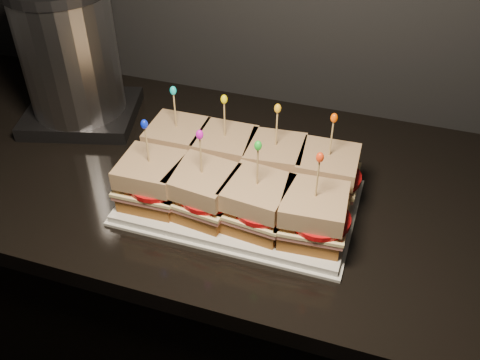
% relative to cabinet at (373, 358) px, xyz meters
% --- Properties ---
extents(cabinet, '(2.42, 0.59, 0.84)m').
position_rel_cabinet_xyz_m(cabinet, '(0.00, 0.00, 0.00)').
color(cabinet, black).
rests_on(cabinet, ground).
extents(granite_slab, '(2.46, 0.63, 0.04)m').
position_rel_cabinet_xyz_m(granite_slab, '(0.00, 0.00, 0.44)').
color(granite_slab, black).
rests_on(granite_slab, cabinet).
extents(platter, '(0.40, 0.25, 0.02)m').
position_rel_cabinet_xyz_m(platter, '(-0.30, -0.07, 0.47)').
color(platter, silver).
rests_on(platter, granite_slab).
extents(platter_rim, '(0.41, 0.26, 0.01)m').
position_rel_cabinet_xyz_m(platter_rim, '(-0.30, -0.07, 0.46)').
color(platter_rim, silver).
rests_on(platter_rim, granite_slab).
extents(sandwich_0_bread_bot, '(0.10, 0.10, 0.03)m').
position_rel_cabinet_xyz_m(sandwich_0_bread_bot, '(-0.45, -0.02, 0.49)').
color(sandwich_0_bread_bot, brown).
rests_on(sandwich_0_bread_bot, platter).
extents(sandwich_0_ham, '(0.11, 0.11, 0.01)m').
position_rel_cabinet_xyz_m(sandwich_0_ham, '(-0.45, -0.02, 0.51)').
color(sandwich_0_ham, '#B36960').
rests_on(sandwich_0_ham, sandwich_0_bread_bot).
extents(sandwich_0_cheese, '(0.11, 0.11, 0.01)m').
position_rel_cabinet_xyz_m(sandwich_0_cheese, '(-0.45, -0.02, 0.51)').
color(sandwich_0_cheese, '#FFE79B').
rests_on(sandwich_0_cheese, sandwich_0_ham).
extents(sandwich_0_tomato, '(0.10, 0.10, 0.01)m').
position_rel_cabinet_xyz_m(sandwich_0_tomato, '(-0.43, -0.02, 0.52)').
color(sandwich_0_tomato, red).
rests_on(sandwich_0_tomato, sandwich_0_cheese).
extents(sandwich_0_bread_top, '(0.10, 0.10, 0.03)m').
position_rel_cabinet_xyz_m(sandwich_0_bread_top, '(-0.45, -0.02, 0.54)').
color(sandwich_0_bread_top, brown).
rests_on(sandwich_0_bread_top, sandwich_0_tomato).
extents(sandwich_0_pick, '(0.00, 0.00, 0.09)m').
position_rel_cabinet_xyz_m(sandwich_0_pick, '(-0.45, -0.02, 0.59)').
color(sandwich_0_pick, tan).
rests_on(sandwich_0_pick, sandwich_0_bread_top).
extents(sandwich_0_frill, '(0.01, 0.01, 0.02)m').
position_rel_cabinet_xyz_m(sandwich_0_frill, '(-0.45, -0.02, 0.63)').
color(sandwich_0_frill, '#0CBCBD').
rests_on(sandwich_0_frill, sandwich_0_pick).
extents(sandwich_1_bread_bot, '(0.10, 0.10, 0.03)m').
position_rel_cabinet_xyz_m(sandwich_1_bread_bot, '(-0.35, -0.02, 0.49)').
color(sandwich_1_bread_bot, brown).
rests_on(sandwich_1_bread_bot, platter).
extents(sandwich_1_ham, '(0.11, 0.11, 0.01)m').
position_rel_cabinet_xyz_m(sandwich_1_ham, '(-0.35, -0.02, 0.51)').
color(sandwich_1_ham, '#B36960').
rests_on(sandwich_1_ham, sandwich_1_bread_bot).
extents(sandwich_1_cheese, '(0.11, 0.11, 0.01)m').
position_rel_cabinet_xyz_m(sandwich_1_cheese, '(-0.35, -0.02, 0.51)').
color(sandwich_1_cheese, '#FFE79B').
rests_on(sandwich_1_cheese, sandwich_1_ham).
extents(sandwich_1_tomato, '(0.10, 0.10, 0.01)m').
position_rel_cabinet_xyz_m(sandwich_1_tomato, '(-0.34, -0.02, 0.52)').
color(sandwich_1_tomato, red).
rests_on(sandwich_1_tomato, sandwich_1_cheese).
extents(sandwich_1_bread_top, '(0.10, 0.10, 0.03)m').
position_rel_cabinet_xyz_m(sandwich_1_bread_top, '(-0.35, -0.02, 0.54)').
color(sandwich_1_bread_top, brown).
rests_on(sandwich_1_bread_top, sandwich_1_tomato).
extents(sandwich_1_pick, '(0.00, 0.00, 0.09)m').
position_rel_cabinet_xyz_m(sandwich_1_pick, '(-0.35, -0.02, 0.59)').
color(sandwich_1_pick, tan).
rests_on(sandwich_1_pick, sandwich_1_bread_top).
extents(sandwich_1_frill, '(0.01, 0.01, 0.02)m').
position_rel_cabinet_xyz_m(sandwich_1_frill, '(-0.35, -0.02, 0.63)').
color(sandwich_1_frill, yellow).
rests_on(sandwich_1_frill, sandwich_1_pick).
extents(sandwich_2_bread_bot, '(0.11, 0.11, 0.03)m').
position_rel_cabinet_xyz_m(sandwich_2_bread_bot, '(-0.26, -0.02, 0.49)').
color(sandwich_2_bread_bot, brown).
rests_on(sandwich_2_bread_bot, platter).
extents(sandwich_2_ham, '(0.12, 0.11, 0.01)m').
position_rel_cabinet_xyz_m(sandwich_2_ham, '(-0.26, -0.02, 0.51)').
color(sandwich_2_ham, '#B36960').
rests_on(sandwich_2_ham, sandwich_2_bread_bot).
extents(sandwich_2_cheese, '(0.12, 0.12, 0.01)m').
position_rel_cabinet_xyz_m(sandwich_2_cheese, '(-0.26, -0.02, 0.51)').
color(sandwich_2_cheese, '#FFE79B').
rests_on(sandwich_2_cheese, sandwich_2_ham).
extents(sandwich_2_tomato, '(0.10, 0.10, 0.01)m').
position_rel_cabinet_xyz_m(sandwich_2_tomato, '(-0.24, -0.02, 0.52)').
color(sandwich_2_tomato, red).
rests_on(sandwich_2_tomato, sandwich_2_cheese).
extents(sandwich_2_bread_top, '(0.11, 0.11, 0.03)m').
position_rel_cabinet_xyz_m(sandwich_2_bread_top, '(-0.26, -0.02, 0.54)').
color(sandwich_2_bread_top, brown).
rests_on(sandwich_2_bread_top, sandwich_2_tomato).
extents(sandwich_2_pick, '(0.00, 0.00, 0.09)m').
position_rel_cabinet_xyz_m(sandwich_2_pick, '(-0.26, -0.02, 0.59)').
color(sandwich_2_pick, tan).
rests_on(sandwich_2_pick, sandwich_2_bread_top).
extents(sandwich_2_frill, '(0.01, 0.01, 0.02)m').
position_rel_cabinet_xyz_m(sandwich_2_frill, '(-0.26, -0.02, 0.63)').
color(sandwich_2_frill, '#F1AB18').
rests_on(sandwich_2_frill, sandwich_2_pick).
extents(sandwich_3_bread_bot, '(0.10, 0.10, 0.03)m').
position_rel_cabinet_xyz_m(sandwich_3_bread_bot, '(-0.16, -0.02, 0.49)').
color(sandwich_3_bread_bot, brown).
rests_on(sandwich_3_bread_bot, platter).
extents(sandwich_3_ham, '(0.11, 0.11, 0.01)m').
position_rel_cabinet_xyz_m(sandwich_3_ham, '(-0.16, -0.02, 0.51)').
color(sandwich_3_ham, '#B36960').
rests_on(sandwich_3_ham, sandwich_3_bread_bot).
extents(sandwich_3_cheese, '(0.11, 0.11, 0.01)m').
position_rel_cabinet_xyz_m(sandwich_3_cheese, '(-0.16, -0.02, 0.51)').
color(sandwich_3_cheese, '#FFE79B').
rests_on(sandwich_3_cheese, sandwich_3_ham).
extents(sandwich_3_tomato, '(0.10, 0.10, 0.01)m').
position_rel_cabinet_xyz_m(sandwich_3_tomato, '(-0.15, -0.02, 0.52)').
color(sandwich_3_tomato, red).
rests_on(sandwich_3_tomato, sandwich_3_cheese).
extents(sandwich_3_bread_top, '(0.10, 0.10, 0.03)m').
position_rel_cabinet_xyz_m(sandwich_3_bread_top, '(-0.16, -0.02, 0.54)').
color(sandwich_3_bread_top, brown).
rests_on(sandwich_3_bread_top, sandwich_3_tomato).
extents(sandwich_3_pick, '(0.00, 0.00, 0.09)m').
position_rel_cabinet_xyz_m(sandwich_3_pick, '(-0.16, -0.02, 0.59)').
color(sandwich_3_pick, tan).
rests_on(sandwich_3_pick, sandwich_3_bread_top).
extents(sandwich_3_frill, '(0.01, 0.01, 0.02)m').
position_rel_cabinet_xyz_m(sandwich_3_frill, '(-0.16, -0.02, 0.63)').
color(sandwich_3_frill, '#F64E03').
rests_on(sandwich_3_frill, sandwich_3_pick).
extents(sandwich_4_bread_bot, '(0.10, 0.10, 0.03)m').
position_rel_cabinet_xyz_m(sandwich_4_bread_bot, '(-0.45, -0.13, 0.49)').
color(sandwich_4_bread_bot, brown).
rests_on(sandwich_4_bread_bot, platter).
extents(sandwich_4_ham, '(0.11, 0.11, 0.01)m').
position_rel_cabinet_xyz_m(sandwich_4_ham, '(-0.45, -0.13, 0.51)').
color(sandwich_4_ham, '#B36960').
rests_on(sandwich_4_ham, sandwich_4_bread_bot).
extents(sandwich_4_cheese, '(0.11, 0.11, 0.01)m').
position_rel_cabinet_xyz_m(sandwich_4_cheese, '(-0.45, -0.13, 0.51)').
color(sandwich_4_cheese, '#FFE79B').
rests_on(sandwich_4_cheese, sandwich_4_ham).
extents(sandwich_4_tomato, '(0.10, 0.10, 0.01)m').
position_rel_cabinet_xyz_m(sandwich_4_tomato, '(-0.43, -0.14, 0.52)').
color(sandwich_4_tomato, red).
rests_on(sandwich_4_tomato, sandwich_4_cheese).
extents(sandwich_4_bread_top, '(0.10, 0.10, 0.03)m').
position_rel_cabinet_xyz_m(sandwich_4_bread_top, '(-0.45, -0.13, 0.54)').
color(sandwich_4_bread_top, brown).
rests_on(sandwich_4_bread_top, sandwich_4_tomato).
extents(sandwich_4_pick, '(0.00, 0.00, 0.09)m').
position_rel_cabinet_xyz_m(sandwich_4_pick, '(-0.45, -0.13, 0.59)').
color(sandwich_4_pick, tan).
rests_on(sandwich_4_pick, sandwich_4_bread_top).
extents(sandwich_4_frill, '(0.01, 0.01, 0.02)m').
position_rel_cabinet_xyz_m(sandwich_4_frill, '(-0.45, -0.13, 0.63)').
color(sandwich_4_frill, '#091FD1').
rests_on(sandwich_4_frill, sandwich_4_pick).
extents(sandwich_5_bread_bot, '(0.11, 0.11, 0.03)m').
position_rel_cabinet_xyz_m(sandwich_5_bread_bot, '(-0.35, -0.13, 0.49)').
color(sandwich_5_bread_bot, brown).
rests_on(sandwich_5_bread_bot, platter).
extents(sandwich_5_ham, '(0.12, 0.12, 0.01)m').
position_rel_cabinet_xyz_m(sandwich_5_ham, '(-0.35, -0.13, 0.51)').
color(sandwich_5_ham, '#B36960').
rests_on(sandwich_5_ham, sandwich_5_bread_bot).
extents(sandwich_5_cheese, '(0.12, 0.12, 0.01)m').
position_rel_cabinet_xyz_m(sandwich_5_cheese, '(-0.35, -0.13, 0.51)').
color(sandwich_5_cheese, '#FFE79B').
rests_on(sandwich_5_cheese, sandwich_5_ham).
extents(sandwich_5_tomato, '(0.10, 0.10, 0.01)m').
position_rel_cabinet_xyz_m(sandwich_5_tomato, '(-0.34, -0.14, 0.52)').
color(sandwich_5_tomato, red).
rests_on(sandwich_5_tomato, sandwich_5_cheese).
extents(sandwich_5_bread_top, '(0.11, 0.11, 0.03)m').
position_rel_cabinet_xyz_m(sandwich_5_bread_top, '(-0.35, -0.13, 0.54)').
color(sandwich_5_bread_top, brown).
rests_on(sandwich_5_bread_top, sandwich_5_tomato).
extents(sandwich_5_pick, '(0.00, 0.00, 0.09)m').
position_rel_cabinet_xyz_m(sandwich_5_pick, '(-0.35, -0.13, 0.59)').
color(sandwich_5_pick, tan).
rests_on(sandwich_5_pick, sandwich_5_bread_top).
extents(sandwich_5_frill, '(0.01, 0.01, 0.02)m').
position_rel_cabinet_xyz_m(sandwich_5_frill, '(-0.35, -0.13, 0.63)').
color(sandwich_5_frill, '#D110C2').
rests_on(sandwich_5_frill, sandwich_5_pick).
extents(sandwich_6_bread_bot, '(0.11, 0.11, 0.03)m').
position_rel_cabinet_xyz_m(sandwich_6_bread_bot, '(-0.26, -0.13, 0.49)').
color(sandwich_6_bread_bot, brown).
rests_on(sandwich_6_bread_bot, platter).
extents(sandwich_6_ham, '(0.12, 0.12, 0.01)m').
position_rel_cabinet_xyz_m(sandwich_6_ham, '(-0.26, -0.13, 0.51)').
color(sandwich_6_ham, '#B36960').
rests_on(sandwich_6_ham, sandwich_6_bread_bot).
extents(sandwich_6_cheese, '(0.12, 0.12, 0.01)m').
position_rel_cabinet_xyz_m(sandwich_6_cheese, '(-0.26, -0.13, 0.51)').
color(sandwich_6_cheese, '#FFE79B').
rests_on(sandwich_6_cheese, sandwich_6_ham).
extents(sandwich_6_tomato, '(0.10, 0.10, 0.01)m').
position_rel_cabinet_xyz_m(sandwich_6_tomato, '(-0.24, -0.14, 0.52)').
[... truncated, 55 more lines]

